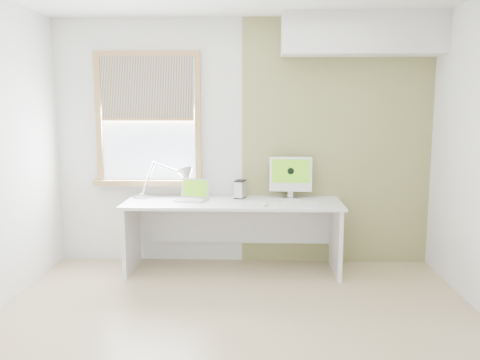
{
  "coord_description": "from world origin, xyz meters",
  "views": [
    {
      "loc": [
        0.16,
        -3.57,
        1.69
      ],
      "look_at": [
        0.0,
        1.05,
        1.0
      ],
      "focal_mm": 37.24,
      "sensor_mm": 36.0,
      "label": 1
    }
  ],
  "objects_px": {
    "external_drive": "(240,189)",
    "imac": "(291,175)",
    "desk_lamp": "(178,178)",
    "desk": "(233,219)",
    "laptop": "(193,195)"
  },
  "relations": [
    {
      "from": "external_drive",
      "to": "laptop",
      "type": "bearing_deg",
      "value": -164.2
    },
    {
      "from": "desk",
      "to": "desk_lamp",
      "type": "bearing_deg",
      "value": 165.33
    },
    {
      "from": "desk_lamp",
      "to": "laptop",
      "type": "bearing_deg",
      "value": -42.13
    },
    {
      "from": "desk_lamp",
      "to": "imac",
      "type": "bearing_deg",
      "value": 0.1
    },
    {
      "from": "external_drive",
      "to": "imac",
      "type": "height_order",
      "value": "imac"
    },
    {
      "from": "desk_lamp",
      "to": "desk",
      "type": "bearing_deg",
      "value": -14.67
    },
    {
      "from": "desk",
      "to": "laptop",
      "type": "relative_size",
      "value": 6.04
    },
    {
      "from": "external_drive",
      "to": "imac",
      "type": "distance_m",
      "value": 0.55
    },
    {
      "from": "desk",
      "to": "external_drive",
      "type": "height_order",
      "value": "external_drive"
    },
    {
      "from": "desk",
      "to": "imac",
      "type": "height_order",
      "value": "imac"
    },
    {
      "from": "external_drive",
      "to": "desk_lamp",
      "type": "bearing_deg",
      "value": 177.94
    },
    {
      "from": "external_drive",
      "to": "imac",
      "type": "xyz_separation_m",
      "value": [
        0.53,
        0.03,
        0.15
      ]
    },
    {
      "from": "external_drive",
      "to": "imac",
      "type": "relative_size",
      "value": 0.43
    },
    {
      "from": "desk",
      "to": "external_drive",
      "type": "relative_size",
      "value": 11.52
    },
    {
      "from": "desk",
      "to": "desk_lamp",
      "type": "relative_size",
      "value": 3.14
    }
  ]
}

